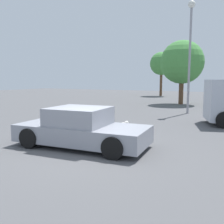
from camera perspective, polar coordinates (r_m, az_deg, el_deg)
The scene contains 6 objects.
ground_plane at distance 7.90m, azimuth -6.38°, elevation -8.48°, with size 80.00×80.00×0.00m, color #515154.
sedan_foreground at distance 8.14m, azimuth -7.03°, elevation -3.81°, with size 4.44×2.24×1.27m.
dog at distance 10.69m, azimuth 2.63°, elevation -2.94°, with size 0.32×0.64×0.38m.
light_post_mid at distance 16.78m, azimuth 17.47°, elevation 15.63°, with size 0.44×0.44×6.93m.
tree_back_center at distance 33.71m, azimuth 11.24°, elevation 10.77°, with size 2.99×2.99×5.73m.
tree_back_right at distance 22.80m, azimuth 15.73°, elevation 10.87°, with size 3.73×3.73×5.52m.
Camera 1 is at (4.42, -6.19, 2.16)m, focal length 39.99 mm.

